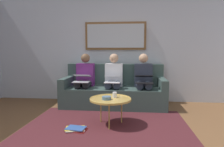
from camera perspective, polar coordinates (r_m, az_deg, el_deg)
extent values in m
cube|color=#B7BCC6|center=(4.83, 1.06, 7.65)|extent=(6.00, 0.12, 2.60)
cube|color=#4C1E23|center=(3.31, -1.50, -14.60)|extent=(2.60, 1.80, 0.01)
cube|color=#384C47|center=(4.39, 0.45, -6.53)|extent=(2.20, 0.90, 0.42)
cube|color=#384C47|center=(4.66, 0.85, -0.17)|extent=(2.20, 0.20, 0.48)
cube|color=#384C47|center=(4.36, 14.07, -2.65)|extent=(0.14, 0.90, 0.20)
cube|color=#384C47|center=(4.54, -12.60, -2.27)|extent=(0.14, 0.90, 0.20)
cube|color=brown|center=(4.76, 0.98, 10.69)|extent=(1.43, 0.04, 0.65)
cube|color=#B2B7BC|center=(4.73, 0.96, 10.72)|extent=(1.33, 0.01, 0.55)
cylinder|color=tan|center=(3.22, -0.43, -7.39)|extent=(0.67, 0.67, 0.03)
torus|color=tan|center=(3.22, -0.43, -7.17)|extent=(0.67, 0.67, 0.02)
cylinder|color=#B28E42|center=(3.09, -0.84, -12.16)|extent=(0.02, 0.02, 0.41)
cylinder|color=#B28E42|center=(3.36, 2.76, -10.63)|extent=(0.02, 0.02, 0.41)
cylinder|color=#B28E42|center=(3.40, -3.22, -10.46)|extent=(0.02, 0.02, 0.41)
cylinder|color=silver|center=(3.28, 0.77, -6.12)|extent=(0.07, 0.07, 0.09)
cylinder|color=slate|center=(3.15, -1.64, -7.02)|extent=(0.14, 0.14, 0.05)
cube|color=#2D3342|center=(4.40, 8.90, -0.49)|extent=(0.38, 0.22, 0.50)
sphere|color=tan|center=(4.37, 8.99, 4.32)|extent=(0.20, 0.20, 0.20)
cylinder|color=#384256|center=(4.23, 10.24, -3.26)|extent=(0.14, 0.42, 0.14)
cylinder|color=#384256|center=(4.21, 7.80, -3.24)|extent=(0.14, 0.42, 0.14)
cylinder|color=#384256|center=(4.08, 10.40, -7.63)|extent=(0.11, 0.11, 0.42)
cylinder|color=#384256|center=(4.07, 7.85, -7.63)|extent=(0.11, 0.11, 0.42)
cube|color=black|center=(4.00, 9.21, -2.67)|extent=(0.35, 0.23, 0.01)
cube|color=black|center=(4.13, 9.12, -0.77)|extent=(0.35, 0.22, 0.07)
cube|color=#A5C6EA|center=(4.12, 9.12, -0.72)|extent=(0.31, 0.20, 0.06)
cube|color=silver|center=(4.41, 0.58, -0.40)|extent=(0.38, 0.22, 0.50)
sphere|color=tan|center=(4.38, 0.58, 4.40)|extent=(0.20, 0.20, 0.20)
cylinder|color=#384256|center=(4.22, 1.54, -3.17)|extent=(0.14, 0.42, 0.14)
cylinder|color=#384256|center=(4.24, -0.89, -3.13)|extent=(0.14, 0.42, 0.14)
cylinder|color=#384256|center=(4.07, 1.31, -7.54)|extent=(0.11, 0.11, 0.42)
cylinder|color=#384256|center=(4.09, -1.22, -7.48)|extent=(0.11, 0.11, 0.42)
cube|color=white|center=(4.01, 0.04, -2.57)|extent=(0.31, 0.21, 0.01)
cube|color=white|center=(4.12, 0.21, -0.84)|extent=(0.31, 0.20, 0.05)
cube|color=#A5C6EA|center=(4.11, 0.20, -0.79)|extent=(0.28, 0.18, 0.04)
cube|color=#66236B|center=(4.51, -7.54, -0.31)|extent=(0.38, 0.22, 0.50)
sphere|color=brown|center=(4.49, -7.61, 4.39)|extent=(0.20, 0.20, 0.20)
cylinder|color=#232328|center=(4.32, -6.98, -3.01)|extent=(0.14, 0.42, 0.14)
cylinder|color=#232328|center=(4.36, -9.29, -2.96)|extent=(0.14, 0.42, 0.14)
cylinder|color=#232328|center=(4.17, -7.56, -7.27)|extent=(0.11, 0.11, 0.42)
cylinder|color=#232328|center=(4.21, -9.97, -7.17)|extent=(0.11, 0.11, 0.42)
cube|color=silver|center=(4.12, -8.85, -2.40)|extent=(0.33, 0.22, 0.01)
cube|color=silver|center=(4.24, -8.42, -0.63)|extent=(0.33, 0.22, 0.07)
cube|color=#A5C6EA|center=(4.23, -8.43, -0.58)|extent=(0.30, 0.19, 0.05)
cube|color=red|center=(3.15, -10.01, -15.63)|extent=(0.30, 0.24, 0.01)
cube|color=white|center=(3.16, -10.43, -15.40)|extent=(0.32, 0.26, 0.01)
cube|color=yellow|center=(3.17, -10.57, -15.16)|extent=(0.31, 0.25, 0.01)
cube|color=#33569E|center=(3.15, -10.32, -15.08)|extent=(0.31, 0.24, 0.01)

